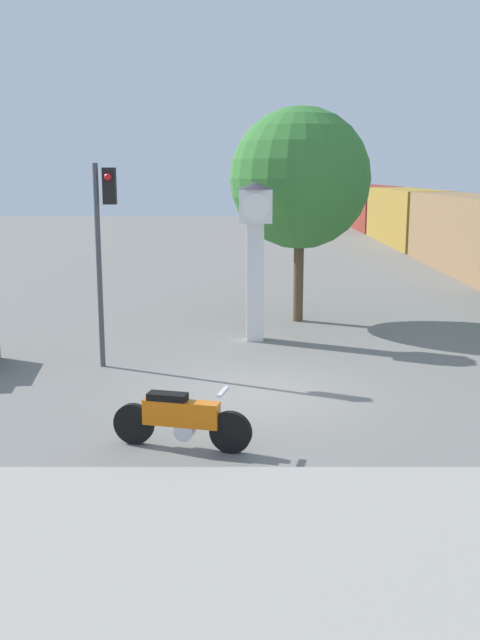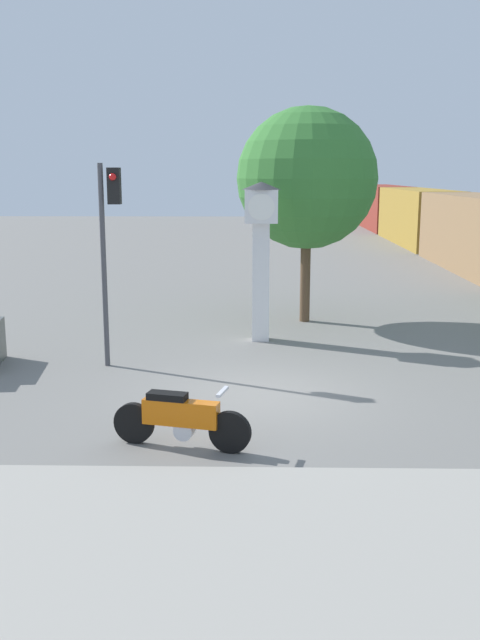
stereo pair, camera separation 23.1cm
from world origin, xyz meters
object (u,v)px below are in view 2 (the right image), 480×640
object	(u,v)px
street_tree	(307,179)
motorcycle	(181,419)
freight_train	(445,224)
traffic_light	(109,230)
clock_tower	(261,236)

from	to	relation	value
street_tree	motorcycle	bearing A→B (deg)	-104.88
freight_train	street_tree	size ratio (longest dim) A/B	8.15
motorcycle	traffic_light	world-z (taller)	traffic_light
motorcycle	street_tree	xyz separation A→B (m)	(2.71, 10.20, 3.74)
clock_tower	motorcycle	bearing A→B (deg)	-100.00
motorcycle	traffic_light	xyz separation A→B (m)	(-2.09, 5.01, 2.66)
clock_tower	freight_train	world-z (taller)	clock_tower
clock_tower	traffic_light	bearing A→B (deg)	-142.13
traffic_light	street_tree	size ratio (longest dim) A/B	0.73
freight_train	traffic_light	xyz separation A→B (m)	(-13.59, -23.06, 1.46)
clock_tower	traffic_light	size ratio (longest dim) A/B	0.91
motorcycle	clock_tower	world-z (taller)	clock_tower
clock_tower	freight_train	xyz separation A→B (m)	(10.15, 20.38, -1.08)
traffic_light	street_tree	world-z (taller)	street_tree
freight_train	traffic_light	bearing A→B (deg)	-120.52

